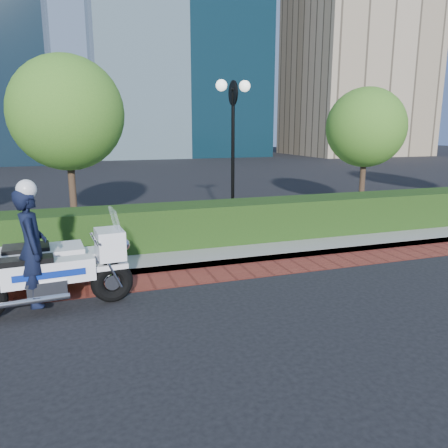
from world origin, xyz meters
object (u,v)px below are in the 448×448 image
object	(u,v)px
tree_c	(366,128)
police_motorcycle	(41,262)
lamppost	(233,131)
tree_b	(67,113)

from	to	relation	value
tree_c	police_motorcycle	distance (m)	12.14
police_motorcycle	tree_c	bearing A→B (deg)	22.76
lamppost	tree_b	distance (m)	4.71
lamppost	police_motorcycle	world-z (taller)	lamppost
lamppost	tree_b	bearing A→B (deg)	163.89
tree_b	police_motorcycle	xyz separation A→B (m)	(-0.56, -5.53, -2.67)
lamppost	police_motorcycle	size ratio (longest dim) A/B	1.52
tree_b	tree_c	world-z (taller)	tree_b
tree_c	police_motorcycle	world-z (taller)	tree_c
lamppost	tree_c	world-z (taller)	tree_c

